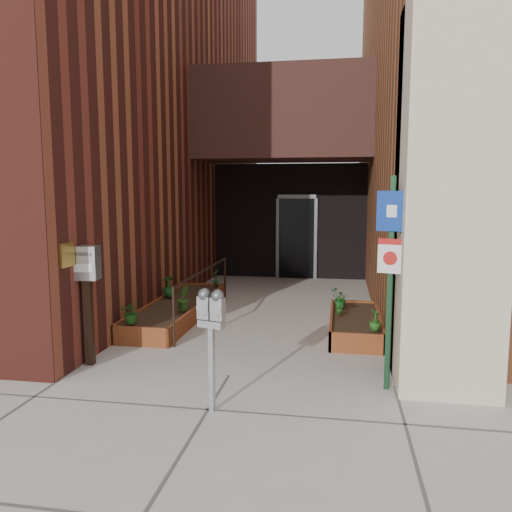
% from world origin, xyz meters
% --- Properties ---
extents(ground, '(80.00, 80.00, 0.00)m').
position_xyz_m(ground, '(0.00, 0.00, 0.00)').
color(ground, '#9E9991').
rests_on(ground, ground).
extents(architecture, '(20.00, 14.60, 10.00)m').
position_xyz_m(architecture, '(-0.18, 6.89, 4.98)').
color(architecture, maroon).
rests_on(architecture, ground).
extents(planter_left, '(0.90, 3.60, 0.30)m').
position_xyz_m(planter_left, '(-1.55, 2.70, 0.13)').
color(planter_left, brown).
rests_on(planter_left, ground).
extents(planter_right, '(0.80, 2.20, 0.30)m').
position_xyz_m(planter_right, '(1.60, 2.20, 0.13)').
color(planter_right, brown).
rests_on(planter_right, ground).
extents(handrail, '(0.04, 3.34, 0.90)m').
position_xyz_m(handrail, '(-1.05, 2.65, 0.75)').
color(handrail, black).
rests_on(handrail, ground).
extents(parking_meter, '(0.30, 0.17, 1.30)m').
position_xyz_m(parking_meter, '(0.05, -1.02, 1.00)').
color(parking_meter, '#A2A2A4').
rests_on(parking_meter, ground).
extents(sign_post, '(0.33, 0.13, 2.45)m').
position_xyz_m(sign_post, '(1.90, -0.11, 1.51)').
color(sign_post, '#12321B').
rests_on(sign_post, ground).
extents(payment_dropbox, '(0.34, 0.27, 1.58)m').
position_xyz_m(payment_dropbox, '(-1.90, 0.09, 1.14)').
color(payment_dropbox, black).
rests_on(payment_dropbox, ground).
extents(shrub_left_a, '(0.41, 0.41, 0.35)m').
position_xyz_m(shrub_left_a, '(-1.75, 1.10, 0.48)').
color(shrub_left_a, '#1D5518').
rests_on(shrub_left_a, planter_left).
extents(shrub_left_b, '(0.27, 0.27, 0.40)m').
position_xyz_m(shrub_left_b, '(-1.25, 2.06, 0.50)').
color(shrub_left_b, '#275518').
rests_on(shrub_left_b, planter_left).
extents(shrub_left_c, '(0.31, 0.31, 0.40)m').
position_xyz_m(shrub_left_c, '(-1.85, 3.07, 0.50)').
color(shrub_left_c, '#1B6120').
rests_on(shrub_left_c, planter_left).
extents(shrub_left_d, '(0.23, 0.23, 0.35)m').
position_xyz_m(shrub_left_d, '(-1.25, 4.30, 0.48)').
color(shrub_left_d, '#18561C').
rests_on(shrub_left_d, planter_left).
extents(shrub_right_a, '(0.21, 0.21, 0.31)m').
position_xyz_m(shrub_right_a, '(1.85, 1.30, 0.45)').
color(shrub_right_a, '#225819').
rests_on(shrub_right_a, planter_right).
extents(shrub_right_b, '(0.22, 0.22, 0.32)m').
position_xyz_m(shrub_right_b, '(1.35, 2.15, 0.46)').
color(shrub_right_b, '#1C4E16').
rests_on(shrub_right_b, planter_right).
extents(shrub_right_c, '(0.42, 0.42, 0.33)m').
position_xyz_m(shrub_right_c, '(1.35, 2.63, 0.46)').
color(shrub_right_c, '#164F1B').
rests_on(shrub_right_c, planter_right).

